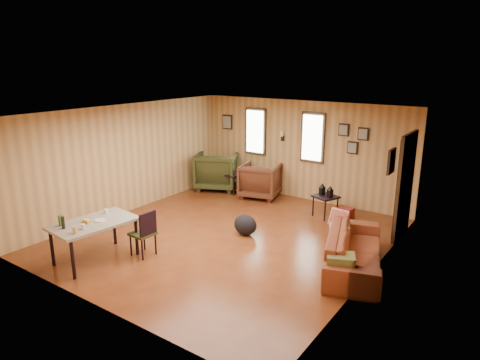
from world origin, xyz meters
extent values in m
cube|color=brown|center=(0.00, 0.00, -0.01)|extent=(5.50, 6.00, 0.02)
cube|color=#997C5B|center=(0.00, 0.00, 2.41)|extent=(5.50, 6.00, 0.02)
cube|color=tan|center=(0.00, 3.01, 1.20)|extent=(5.50, 0.02, 2.40)
cube|color=tan|center=(0.00, -3.01, 1.20)|extent=(5.50, 0.02, 2.40)
cube|color=tan|center=(-2.76, 0.00, 1.20)|extent=(0.02, 6.00, 2.40)
cube|color=tan|center=(2.76, 0.00, 1.20)|extent=(0.02, 6.00, 2.40)
cube|color=black|center=(-1.30, 2.97, 1.55)|extent=(0.60, 0.05, 1.20)
cube|color=#E0F2D1|center=(-1.30, 2.93, 1.55)|extent=(0.48, 0.04, 1.06)
cube|color=black|center=(0.30, 2.97, 1.55)|extent=(0.60, 0.05, 1.20)
cube|color=#E0F2D1|center=(0.30, 2.93, 1.55)|extent=(0.48, 0.04, 1.06)
cube|color=black|center=(-0.50, 2.95, 1.45)|extent=(0.07, 0.05, 0.12)
cylinder|color=silver|center=(-0.50, 2.89, 1.58)|extent=(0.07, 0.07, 0.14)
cube|color=black|center=(2.72, 1.95, 1.00)|extent=(0.06, 1.00, 2.05)
cube|color=black|center=(2.68, 1.95, 1.00)|extent=(0.04, 0.82, 1.90)
cube|color=black|center=(1.05, 2.97, 1.80)|extent=(0.24, 0.04, 0.28)
cube|color=#9E998C|center=(1.05, 2.94, 1.80)|extent=(0.19, 0.02, 0.22)
cube|color=black|center=(1.50, 2.97, 1.75)|extent=(0.24, 0.04, 0.28)
cube|color=#9E998C|center=(1.50, 2.94, 1.75)|extent=(0.19, 0.02, 0.22)
cube|color=black|center=(1.28, 2.97, 1.42)|extent=(0.24, 0.04, 0.28)
cube|color=#9E998C|center=(1.28, 2.94, 1.42)|extent=(0.19, 0.02, 0.22)
cube|color=black|center=(-2.20, 2.97, 1.72)|extent=(0.30, 0.04, 0.38)
cube|color=#9E998C|center=(-2.20, 2.94, 1.72)|extent=(0.24, 0.02, 0.31)
cube|color=black|center=(2.72, 0.85, 1.70)|extent=(0.04, 0.34, 0.42)
cube|color=#9E998C|center=(2.69, 0.85, 1.70)|extent=(0.02, 0.27, 0.34)
imported|color=brown|center=(2.45, 0.16, 0.42)|extent=(1.27, 2.24, 0.84)
imported|color=#4C2717|center=(-0.84, 2.49, 0.47)|extent=(1.09, 1.05, 0.93)
imported|color=#2F3417|center=(-2.18, 2.46, 0.54)|extent=(1.36, 1.33, 1.07)
cube|color=black|center=(-1.66, 2.40, 0.48)|extent=(0.50, 0.46, 0.04)
cube|color=black|center=(-1.66, 2.40, 0.16)|extent=(0.45, 0.41, 0.03)
cylinder|color=black|center=(-1.87, 2.23, 0.24)|extent=(0.04, 0.04, 0.48)
cylinder|color=black|center=(-1.47, 2.21, 0.24)|extent=(0.04, 0.04, 0.48)
cylinder|color=black|center=(-1.86, 2.58, 0.24)|extent=(0.04, 0.04, 0.48)
cylinder|color=black|center=(-1.46, 2.57, 0.24)|extent=(0.04, 0.04, 0.48)
cube|color=#3F312A|center=(-1.77, 2.40, 0.56)|extent=(0.09, 0.02, 0.11)
cube|color=#3F312A|center=(-1.58, 2.39, 0.55)|extent=(0.08, 0.02, 0.11)
cube|color=black|center=(1.07, 2.10, 0.46)|extent=(0.60, 0.60, 0.04)
cylinder|color=black|center=(0.84, 2.00, 0.23)|extent=(0.04, 0.04, 0.46)
cylinder|color=black|center=(1.18, 1.86, 0.23)|extent=(0.04, 0.04, 0.46)
cylinder|color=black|center=(0.97, 2.34, 0.23)|extent=(0.04, 0.04, 0.46)
cylinder|color=black|center=(1.31, 2.20, 0.23)|extent=(0.04, 0.04, 0.46)
cube|color=black|center=(0.96, 2.15, 0.56)|extent=(0.13, 0.13, 0.17)
cone|color=black|center=(0.96, 2.15, 0.69)|extent=(0.18, 0.18, 0.09)
cube|color=black|center=(1.19, 2.06, 0.56)|extent=(0.13, 0.13, 0.17)
cone|color=black|center=(1.19, 2.06, 0.69)|extent=(0.18, 0.18, 0.09)
cube|color=maroon|center=(1.47, 2.25, 0.12)|extent=(0.37, 0.29, 0.25)
ellipsoid|color=black|center=(0.21, 0.27, 0.20)|extent=(0.56, 0.49, 0.41)
cube|color=brown|center=(2.53, -0.63, 0.49)|extent=(0.50, 0.46, 0.13)
cube|color=red|center=(1.91, 0.75, 0.57)|extent=(0.37, 0.23, 0.36)
cube|color=gray|center=(2.03, 0.53, 0.47)|extent=(0.42, 0.38, 0.10)
cube|color=gray|center=(-1.25, -2.09, 0.67)|extent=(0.96, 1.44, 0.05)
cylinder|color=black|center=(-1.66, -2.64, 0.33)|extent=(0.06, 0.06, 0.65)
cylinder|color=black|center=(-0.98, -2.72, 0.33)|extent=(0.06, 0.06, 0.65)
cylinder|color=black|center=(-1.53, -1.47, 0.33)|extent=(0.06, 0.06, 0.65)
cylinder|color=black|center=(-0.84, -1.55, 0.33)|extent=(0.06, 0.06, 0.65)
cylinder|color=beige|center=(-1.12, -2.38, 0.73)|extent=(0.08, 0.08, 0.08)
cylinder|color=beige|center=(-1.41, -1.71, 0.73)|extent=(0.08, 0.08, 0.08)
cube|color=#26571F|center=(-1.53, -2.50, 0.78)|extent=(0.07, 0.07, 0.17)
cylinder|color=black|center=(-1.39, -2.55, 0.79)|extent=(0.06, 0.06, 0.20)
cylinder|color=#B88C48|center=(-1.07, -2.57, 0.75)|extent=(0.07, 0.07, 0.11)
cylinder|color=beige|center=(-1.20, -2.01, 0.70)|extent=(0.20, 0.20, 0.02)
cube|color=gold|center=(-1.31, -2.18, 0.72)|extent=(0.17, 0.09, 0.05)
cube|color=#2F3417|center=(-0.74, -1.49, 0.40)|extent=(0.39, 0.39, 0.04)
cube|color=black|center=(-0.58, -1.50, 0.62)|extent=(0.05, 0.35, 0.41)
cylinder|color=black|center=(-0.90, -1.64, 0.19)|extent=(0.03, 0.03, 0.39)
cylinder|color=black|center=(-0.60, -1.65, 0.19)|extent=(0.03, 0.03, 0.39)
cylinder|color=black|center=(-0.89, -1.34, 0.19)|extent=(0.03, 0.03, 0.39)
cylinder|color=black|center=(-0.59, -1.35, 0.19)|extent=(0.03, 0.03, 0.39)
camera|label=1|loc=(4.59, -6.18, 3.28)|focal=32.00mm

